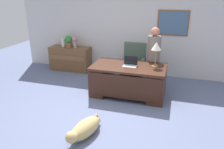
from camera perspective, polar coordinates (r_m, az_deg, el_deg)
ground_plane at (r=4.75m, az=-2.75°, el=-9.56°), size 12.00×12.00×0.00m
back_wall at (r=6.69m, az=4.70°, el=11.69°), size 7.00×0.16×2.70m
desk at (r=5.31m, az=4.20°, el=-1.32°), size 1.73×0.96×0.75m
credenza at (r=7.19m, az=-10.65°, el=4.06°), size 1.27×0.50×0.75m
armchair at (r=6.10m, az=5.54°, el=2.39°), size 0.60×0.59×1.08m
person_standing at (r=5.67m, az=10.62°, el=4.16°), size 0.32×0.32×1.58m
dog_lying at (r=3.97m, az=-7.14°, el=-13.75°), size 0.48×0.89×0.30m
laptop at (r=5.19m, az=4.72°, el=2.81°), size 0.32×0.22×0.22m
desk_lamp at (r=5.12m, az=11.32°, el=6.79°), size 0.22×0.22×0.58m
vase_with_flowers at (r=6.97m, az=-9.60°, el=8.60°), size 0.17×0.17×0.34m
vase_empty at (r=7.17m, az=-12.47°, el=8.02°), size 0.12×0.12×0.26m
potted_plant at (r=7.07m, az=-11.11°, el=8.51°), size 0.24×0.24×0.36m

